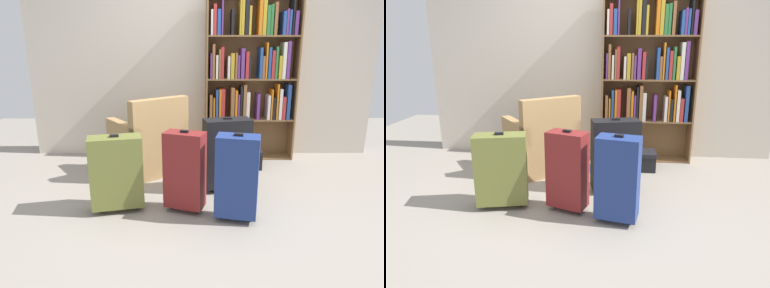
% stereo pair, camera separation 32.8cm
% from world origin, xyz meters
% --- Properties ---
extents(ground_plane, '(7.85, 7.85, 0.00)m').
position_xyz_m(ground_plane, '(0.00, 0.00, 0.00)').
color(ground_plane, gray).
extents(back_wall, '(4.49, 0.10, 2.60)m').
position_xyz_m(back_wall, '(0.00, 1.72, 1.30)').
color(back_wall, beige).
rests_on(back_wall, ground).
extents(bookshelf, '(1.14, 0.28, 2.05)m').
position_xyz_m(bookshelf, '(0.60, 1.52, 1.14)').
color(bookshelf, brown).
rests_on(bookshelf, ground).
extents(armchair, '(0.98, 0.98, 0.90)m').
position_xyz_m(armchair, '(-0.65, 1.01, 0.32)').
color(armchair, '#9E7A4C').
rests_on(armchair, ground).
extents(mug, '(0.12, 0.08, 0.10)m').
position_xyz_m(mug, '(-0.10, 0.95, 0.05)').
color(mug, '#1959A5').
rests_on(mug, ground).
extents(storage_box, '(0.42, 0.28, 0.23)m').
position_xyz_m(storage_box, '(0.49, 1.12, 0.12)').
color(storage_box, black).
rests_on(storage_box, ground).
extents(suitcase_dark_red, '(0.39, 0.30, 0.76)m').
position_xyz_m(suitcase_dark_red, '(-0.21, -0.01, 0.39)').
color(suitcase_dark_red, maroon).
rests_on(suitcase_dark_red, ground).
extents(suitcase_olive, '(0.50, 0.31, 0.72)m').
position_xyz_m(suitcase_olive, '(-0.82, -0.00, 0.37)').
color(suitcase_olive, brown).
rests_on(suitcase_olive, ground).
extents(suitcase_black, '(0.50, 0.30, 0.77)m').
position_xyz_m(suitcase_black, '(0.21, 0.45, 0.40)').
color(suitcase_black, black).
rests_on(suitcase_black, ground).
extents(suitcase_navy_blue, '(0.39, 0.28, 0.77)m').
position_xyz_m(suitcase_navy_blue, '(0.23, -0.18, 0.40)').
color(suitcase_navy_blue, navy).
rests_on(suitcase_navy_blue, ground).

